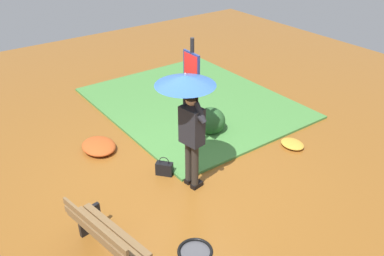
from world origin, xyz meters
name	(u,v)px	position (x,y,z in m)	size (l,w,h in m)	color
ground_plane	(180,178)	(0.00, 0.00, 0.00)	(18.00, 18.00, 0.00)	brown
grass_verge	(193,103)	(2.28, -1.96, 0.03)	(4.80, 4.00, 0.05)	#47843D
person_with_umbrella	(188,103)	(-0.21, -0.04, 1.55)	(0.96, 0.96, 2.04)	#2D2823
info_sign_post	(192,85)	(0.52, -0.64, 1.44)	(0.44, 0.07, 2.30)	black
handbag	(164,168)	(0.25, 0.16, 0.13)	(0.32, 0.30, 0.37)	black
park_bench	(105,237)	(-0.94, 1.86, 0.40)	(1.40, 0.60, 0.75)	black
shrub_cluster	(210,121)	(0.98, -1.45, 0.26)	(0.68, 0.62, 0.56)	#285628
leaf_pile_near_person	(292,144)	(-0.46, -2.42, 0.05)	(0.50, 0.40, 0.11)	gold
leaf_pile_by_bench	(99,146)	(1.70, 0.76, 0.09)	(0.78, 0.63, 0.17)	#B74C1E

